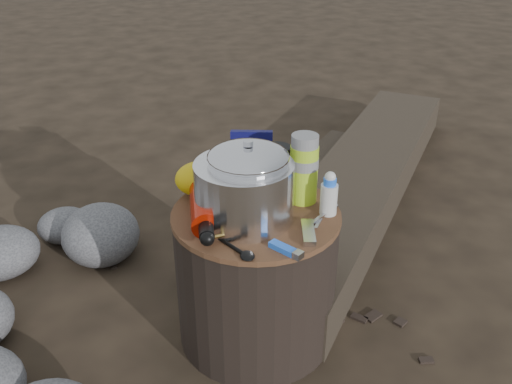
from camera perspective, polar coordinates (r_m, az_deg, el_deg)
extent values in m
plane|color=black|center=(1.73, 0.00, -14.13)|extent=(60.00, 60.00, 0.00)
cylinder|color=black|center=(1.60, 0.00, -8.59)|extent=(0.45, 0.45, 0.42)
cube|color=#312920|center=(2.44, 10.85, 1.26)|extent=(1.47, 1.81, 0.17)
cube|color=#312920|center=(2.43, 5.07, 0.58)|extent=(0.89, 1.00, 0.09)
cylinder|color=silver|center=(1.43, -1.23, 0.07)|extent=(0.26, 0.26, 0.16)
cylinder|color=silver|center=(1.42, -0.79, 1.07)|extent=(0.20, 0.20, 0.20)
cylinder|color=#A4D024|center=(1.51, 4.93, 2.37)|extent=(0.08, 0.08, 0.19)
cylinder|color=black|center=(1.62, 2.20, 2.82)|extent=(0.07, 0.07, 0.11)
ellipsoid|color=gold|center=(1.57, -5.79, 1.39)|extent=(0.14, 0.11, 0.10)
cube|color=#0B0B47|center=(1.62, -0.46, 3.64)|extent=(0.12, 0.06, 0.15)
cube|color=blue|center=(1.33, 2.78, -5.75)|extent=(0.07, 0.09, 0.02)
cube|color=silver|center=(1.39, 5.40, -4.17)|extent=(0.05, 0.11, 0.02)
cylinder|color=silver|center=(1.47, 7.51, -0.35)|extent=(0.05, 0.05, 0.11)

